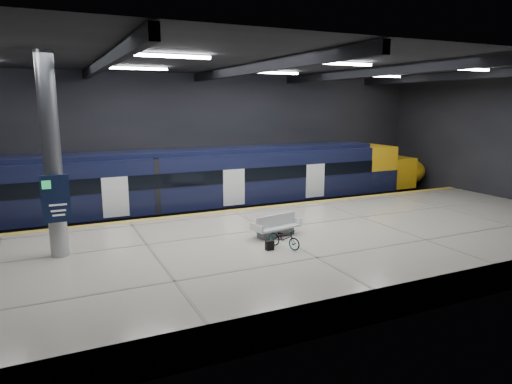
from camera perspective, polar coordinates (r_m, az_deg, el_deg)
ground at (r=20.48m, az=-0.04°, el=-6.94°), size 30.00×30.00×0.00m
room_shell at (r=19.50m, az=-0.05°, el=9.26°), size 30.10×16.10×8.05m
platform at (r=18.19m, az=3.32°, el=-7.48°), size 30.00×11.00×1.10m
safety_strip at (r=22.62m, az=-2.99°, el=-2.32°), size 30.00×0.40×0.01m
rails at (r=25.36m, az=-5.30°, el=-3.27°), size 30.00×1.52×0.16m
train at (r=24.77m, az=-6.60°, el=1.04°), size 29.40×2.84×3.79m
bench at (r=18.28m, az=2.47°, el=-4.57°), size 2.10×1.20×0.87m
bicycle at (r=16.80m, az=3.56°, el=-5.78°), size 1.01×1.46×0.73m
pannier_bag at (r=16.59m, az=1.72°, el=-6.67°), size 0.30×0.18×0.35m
info_column at (r=16.74m, az=-24.12°, el=3.71°), size 0.90×0.78×6.90m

